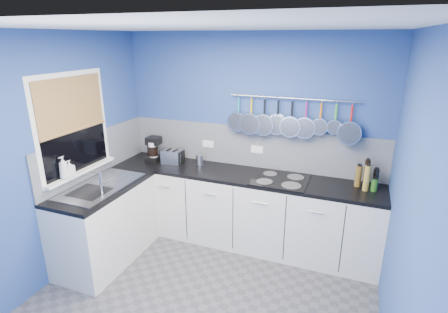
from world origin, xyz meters
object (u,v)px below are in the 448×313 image
Objects in this scene: canister at (200,160)px; hob at (280,180)px; soap_bottle_b at (70,168)px; paper_towel at (153,151)px; toaster at (172,157)px; coffee_maker at (153,149)px; soap_bottle_a at (64,168)px.

hob is (1.06, -0.13, -0.06)m from canister.
soap_bottle_b is 1.15m from paper_towel.
toaster is 0.43× the size of hob.
canister is (0.63, 0.05, -0.09)m from coffee_maker.
soap_bottle_b is at bearing -128.63° from canister.
soap_bottle_a is 0.91× the size of toaster.
paper_towel is at bearing -71.15° from coffee_maker.
paper_towel is 0.63m from canister.
paper_towel is 1.88× the size of canister.
soap_bottle_b is 2.26m from hob.
soap_bottle_a is 1.22m from paper_towel.
coffee_maker is at bearing 74.87° from soap_bottle_b.
hob is at bearing -5.23° from coffee_maker.
coffee_maker is at bearing -175.14° from canister.
hob is (2.00, 1.12, -0.26)m from soap_bottle_a.
paper_towel is 1.69m from hob.
toaster is 1.41m from hob.
soap_bottle_a is 1.58m from canister.
toaster is (0.29, -0.02, -0.07)m from coffee_maker.
toaster is (0.59, 1.18, -0.18)m from soap_bottle_a.
soap_bottle_b is (0.00, 0.08, -0.03)m from soap_bottle_a.
soap_bottle_b is 0.28× the size of hob.
paper_towel is at bearing 178.04° from hob.
coffee_maker is (0.30, 1.12, -0.08)m from soap_bottle_b.
coffee_maker reaches higher than paper_towel.
coffee_maker reaches higher than toaster.
soap_bottle_b is 1.16m from coffee_maker.
coffee_maker is 1.16× the size of toaster.
toaster is at bearing 1.34° from paper_towel.
soap_bottle_b reaches higher than canister.
canister is (0.94, 1.25, -0.20)m from soap_bottle_a.
paper_towel is at bearing 74.17° from soap_bottle_b.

